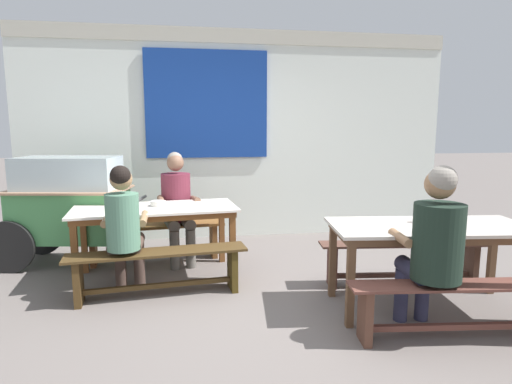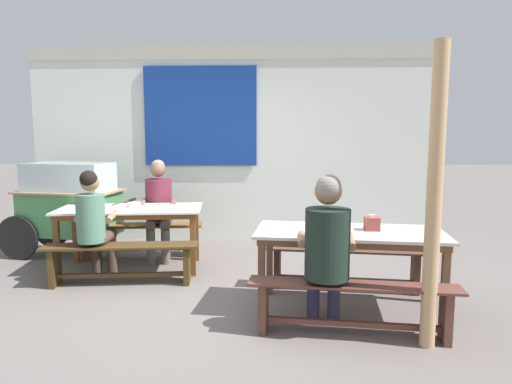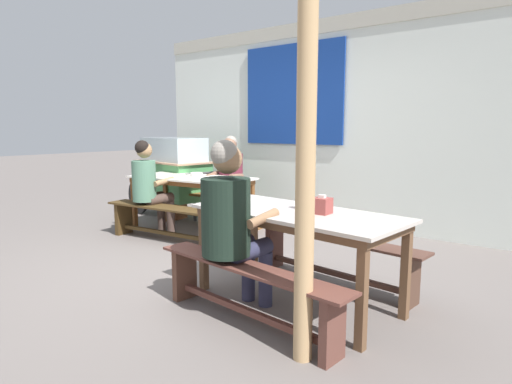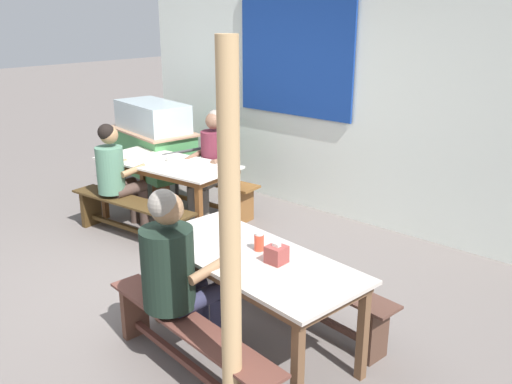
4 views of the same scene
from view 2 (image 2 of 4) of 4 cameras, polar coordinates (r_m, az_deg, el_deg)
ground_plane at (r=4.56m, az=-5.92°, el=-13.49°), size 40.00×40.00×0.00m
backdrop_wall at (r=6.84m, az=-3.25°, el=6.55°), size 6.02×0.23×2.90m
dining_table_far at (r=5.55m, az=-15.66°, el=-2.71°), size 1.74×0.92×0.75m
dining_table_near at (r=4.19m, az=11.77°, el=-5.83°), size 1.76×0.92×0.75m
bench_far_back at (r=6.16m, az=-14.50°, el=-5.23°), size 1.65×0.47×0.44m
bench_far_front at (r=5.10m, az=-16.77°, el=-8.05°), size 1.67×0.46×0.44m
bench_near_back at (r=4.83m, az=11.24°, el=-8.88°), size 1.67×0.42×0.44m
bench_near_front at (r=3.77m, az=12.15°, el=-13.60°), size 1.69×0.42×0.44m
food_cart at (r=6.47m, az=-22.72°, el=-1.17°), size 1.73×0.95×1.24m
person_left_back_turned at (r=5.16m, az=-19.92°, el=-3.40°), size 0.41×0.55×1.24m
person_near_front at (r=3.68m, az=8.99°, el=-6.49°), size 0.48×0.58×1.31m
person_center_facing at (r=5.98m, az=-12.27°, el=-1.45°), size 0.50×0.61×1.29m
tissue_box at (r=4.23m, az=14.50°, el=-3.88°), size 0.13×0.13×0.14m
condiment_jar at (r=4.25m, az=11.36°, el=-3.67°), size 0.07×0.07×0.14m
soup_bowl at (r=5.60m, az=-15.21°, el=-1.56°), size 0.16×0.16×0.05m
wooden_support_post at (r=3.56m, az=21.68°, el=-0.85°), size 0.11×0.11×2.28m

